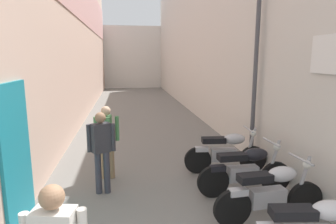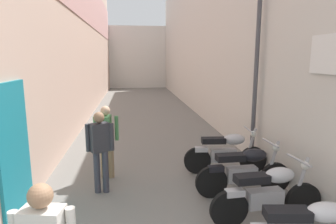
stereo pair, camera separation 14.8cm
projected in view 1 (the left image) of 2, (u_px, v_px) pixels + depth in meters
name	position (u px, v px, depth m)	size (l,w,h in m)	color
ground_plane	(145.00, 124.00, 11.36)	(40.09, 40.09, 0.00)	slate
building_left	(79.00, 32.00, 12.22)	(0.45, 24.09, 7.15)	beige
building_right	(198.00, 29.00, 12.98)	(0.45, 24.09, 7.66)	beige
building_far_end	(132.00, 57.00, 25.51)	(7.80, 2.00, 5.21)	silver
motorcycle_second	(271.00, 192.00, 4.48)	(1.85, 0.58, 1.04)	black
motorcycle_third	(246.00, 169.00, 5.40)	(1.85, 0.58, 1.04)	black
motorcycle_fourth	(226.00, 151.00, 6.45)	(1.85, 0.58, 1.04)	black
pedestrian_mid_alley	(102.00, 147.00, 5.39)	(0.52, 0.34, 1.57)	#383842
pedestrian_further_down	(107.00, 137.00, 6.07)	(0.52, 0.35, 1.57)	#8C7251
street_lamp	(252.00, 55.00, 6.58)	(0.79, 0.18, 4.44)	#47474C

